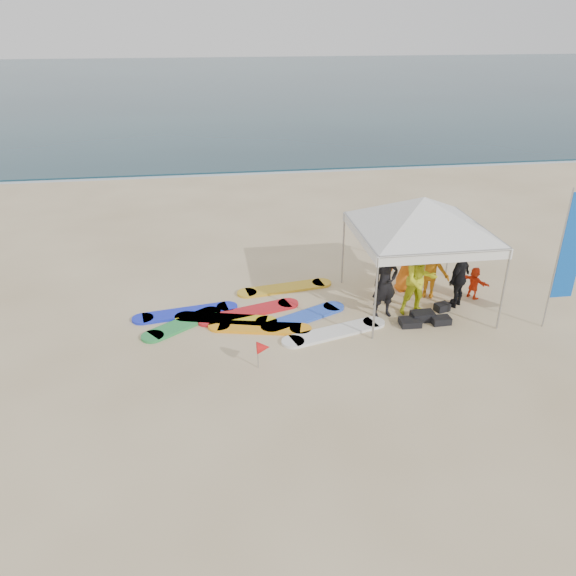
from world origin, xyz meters
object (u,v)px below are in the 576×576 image
(person_orange_a, at_px, (431,270))
(feather_flag, at_px, (570,248))
(person_black_b, at_px, (459,278))
(person_orange_b, at_px, (408,259))
(person_yellow, at_px, (420,280))
(person_black_a, at_px, (385,283))
(person_seated, at_px, (474,283))
(marker_pennant, at_px, (263,348))
(canopy_tent, at_px, (425,197))
(surfboard_spread, at_px, (255,316))

(person_orange_a, xyz_separation_m, feather_flag, (2.44, -1.99, 1.27))
(person_orange_a, relative_size, person_black_b, 0.99)
(person_orange_b, bearing_deg, person_yellow, 73.58)
(person_black_a, bearing_deg, person_black_b, -5.77)
(person_seated, distance_m, marker_pennant, 6.44)
(person_black_a, height_order, canopy_tent, canopy_tent)
(person_yellow, xyz_separation_m, marker_pennant, (-4.15, -1.88, -0.43))
(person_black_a, distance_m, person_seated, 2.81)
(person_seated, xyz_separation_m, marker_pennant, (-5.94, -2.49, 0.05))
(person_black_a, bearing_deg, person_seated, 0.10)
(person_black_a, bearing_deg, feather_flag, -28.51)
(person_orange_b, relative_size, feather_flag, 0.54)
(canopy_tent, relative_size, feather_flag, 1.27)
(person_orange_a, bearing_deg, person_black_b, 153.30)
(person_yellow, xyz_separation_m, feather_flag, (3.08, -1.13, 1.13))
(person_orange_b, height_order, marker_pennant, person_orange_b)
(marker_pennant, bearing_deg, person_black_b, 21.81)
(surfboard_spread, bearing_deg, marker_pennant, -90.59)
(person_orange_a, relative_size, canopy_tent, 0.36)
(person_seated, bearing_deg, feather_flag, -171.49)
(person_black_b, relative_size, feather_flag, 0.46)
(person_orange_a, distance_m, marker_pennant, 5.53)
(person_black_a, bearing_deg, person_yellow, -11.90)
(person_orange_a, xyz_separation_m, person_seated, (1.16, -0.26, -0.34))
(canopy_tent, bearing_deg, person_orange_a, 33.81)
(person_orange_a, bearing_deg, person_yellow, 76.89)
(feather_flag, bearing_deg, surfboard_spread, 168.09)
(canopy_tent, xyz_separation_m, feather_flag, (2.99, -1.63, -0.86))
(person_black_a, relative_size, person_black_b, 1.16)
(person_black_b, xyz_separation_m, marker_pennant, (-5.31, -2.12, -0.30))
(canopy_tent, xyz_separation_m, surfboard_spread, (-4.22, -0.11, -2.87))
(person_black_b, xyz_separation_m, person_seated, (0.63, 0.37, -0.35))
(person_black_a, distance_m, person_yellow, 0.91)
(person_seated, distance_m, canopy_tent, 3.00)
(person_seated, bearing_deg, person_black_b, 91.94)
(person_orange_b, bearing_deg, person_orange_a, 124.86)
(person_orange_a, relative_size, feather_flag, 0.45)
(feather_flag, xyz_separation_m, surfboard_spread, (-7.20, 1.52, -2.02))
(canopy_tent, height_order, feather_flag, feather_flag)
(person_orange_a, xyz_separation_m, canopy_tent, (-0.55, -0.37, 2.12))
(person_seated, distance_m, feather_flag, 2.69)
(person_orange_b, bearing_deg, canopy_tent, 75.38)
(person_black_b, bearing_deg, person_yellow, -26.59)
(canopy_tent, bearing_deg, person_yellow, -100.49)
(person_seated, distance_m, surfboard_spread, 5.94)
(person_black_a, relative_size, canopy_tent, 0.42)
(person_yellow, height_order, person_black_b, person_yellow)
(person_orange_a, bearing_deg, person_seated, -169.19)
(person_black_a, distance_m, person_orange_b, 1.74)
(person_orange_b, distance_m, canopy_tent, 2.15)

